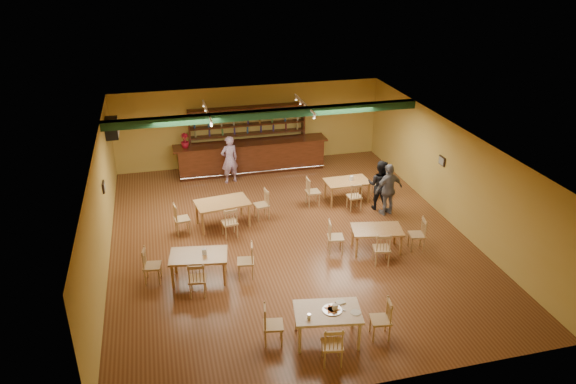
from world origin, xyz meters
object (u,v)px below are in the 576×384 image
object	(u,v)px
bar_counter	(251,157)
dining_table_d	(376,240)
patron_right_a	(380,185)
dining_table_b	(347,191)
near_table	(327,325)
dining_table_a	(223,214)
patron_bar	(229,159)
dining_table_c	(199,267)

from	to	relation	value
bar_counter	dining_table_d	world-z (taller)	bar_counter
dining_table_d	patron_right_a	distance (m)	2.68
dining_table_d	patron_right_a	world-z (taller)	patron_right_a
dining_table_b	dining_table_d	distance (m)	3.22
dining_table_d	near_table	size ratio (longest dim) A/B	0.97
dining_table_a	patron_bar	bearing A→B (deg)	69.63
dining_table_a	patron_right_a	bearing A→B (deg)	-8.85
dining_table_a	near_table	size ratio (longest dim) A/B	1.11
near_table	patron_right_a	size ratio (longest dim) A/B	0.86
dining_table_d	near_table	world-z (taller)	near_table
dining_table_b	patron_right_a	distance (m)	1.22
dining_table_a	dining_table_d	distance (m)	4.62
near_table	dining_table_a	bearing A→B (deg)	113.98
dining_table_c	dining_table_d	distance (m)	4.87
dining_table_a	dining_table_d	world-z (taller)	dining_table_a
bar_counter	dining_table_b	distance (m)	4.15
dining_table_d	patron_bar	size ratio (longest dim) A/B	0.79
bar_counter	dining_table_c	distance (m)	7.18
near_table	dining_table_b	bearing A→B (deg)	76.64
bar_counter	patron_bar	xyz separation A→B (m)	(-0.93, -0.83, 0.29)
bar_counter	dining_table_d	bearing A→B (deg)	-70.58
bar_counter	near_table	xyz separation A→B (m)	(-0.17, -9.68, -0.19)
dining_table_a	patron_bar	distance (m)	3.27
near_table	patron_right_a	distance (m)	6.65
dining_table_c	near_table	size ratio (longest dim) A/B	1.02
dining_table_b	patron_right_a	xyz separation A→B (m)	(0.80, -0.80, 0.46)
dining_table_c	patron_right_a	xyz separation A→B (m)	(5.95, 2.63, 0.46)
dining_table_c	patron_bar	xyz separation A→B (m)	(1.66, 5.87, 0.50)
dining_table_a	dining_table_b	distance (m)	4.24
dining_table_a	patron_right_a	world-z (taller)	patron_right_a
dining_table_d	bar_counter	bearing A→B (deg)	120.02
dining_table_b	dining_table_c	distance (m)	6.19
dining_table_a	dining_table_c	distance (m)	2.87
near_table	patron_right_a	bearing A→B (deg)	67.55
patron_right_a	dining_table_a	bearing A→B (deg)	36.37
patron_right_a	patron_bar	bearing A→B (deg)	0.17
patron_bar	dining_table_c	bearing A→B (deg)	58.86
dining_table_d	near_table	xyz separation A→B (m)	(-2.45, -3.21, 0.04)
near_table	patron_bar	xyz separation A→B (m)	(-0.76, 8.85, 0.48)
bar_counter	dining_table_b	size ratio (longest dim) A/B	3.96
dining_table_a	patron_bar	xyz separation A→B (m)	(0.69, 3.16, 0.47)
dining_table_a	dining_table_b	xyz separation A→B (m)	(4.18, 0.73, -0.04)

